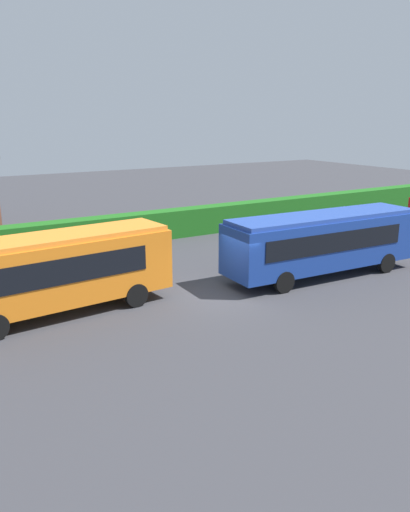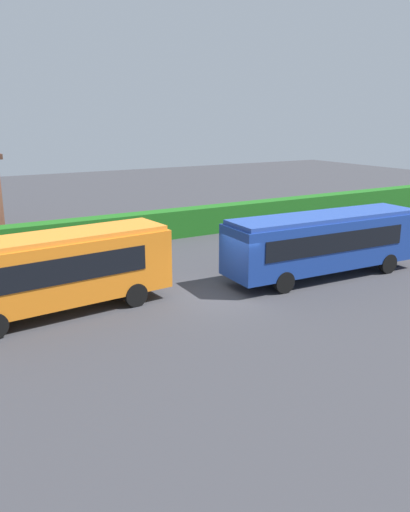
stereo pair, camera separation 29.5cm
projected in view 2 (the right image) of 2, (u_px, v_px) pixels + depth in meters
The scene contains 5 objects.
ground_plane at pixel (221, 296), 22.53m from camera, with size 108.99×108.99×0.00m, color #38383D.
bus_orange at pixel (58, 269), 20.15m from camera, with size 9.38×3.15×3.24m.
bus_blue at pixel (324, 241), 24.95m from camera, with size 10.61×3.00×3.11m.
hedge_row at pixel (124, 229), 31.72m from camera, with size 66.50×1.27×1.80m, color #1D621A.
traffic_cone at pixel (226, 235), 32.86m from camera, with size 0.36×0.36×0.60m, color orange.
Camera 2 is at (-11.42, -17.95, 7.64)m, focal length 35.88 mm.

